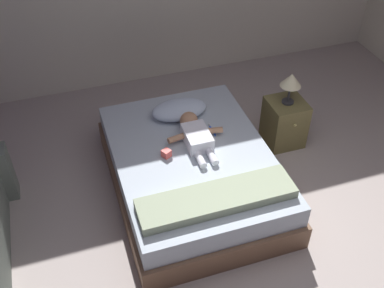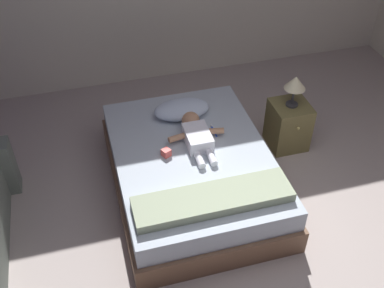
% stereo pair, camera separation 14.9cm
% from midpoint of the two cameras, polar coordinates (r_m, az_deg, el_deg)
% --- Properties ---
extents(ground_plane, '(8.00, 8.00, 0.00)m').
position_cam_midpoint_polar(ground_plane, '(4.02, 8.20, -13.61)').
color(ground_plane, '#B0A29C').
extents(bed, '(1.43, 1.95, 0.46)m').
position_cam_midpoint_polar(bed, '(4.33, 0.99, -3.38)').
color(bed, brown).
rests_on(bed, ground_plane).
extents(pillow, '(0.55, 0.31, 0.16)m').
position_cam_midpoint_polar(pillow, '(4.54, -0.32, 4.27)').
color(pillow, silver).
rests_on(pillow, bed).
extents(baby, '(0.53, 0.67, 0.17)m').
position_cam_midpoint_polar(baby, '(4.26, 1.52, 1.21)').
color(baby, white).
rests_on(baby, bed).
extents(toothbrush, '(0.01, 0.17, 0.02)m').
position_cam_midpoint_polar(toothbrush, '(4.41, 3.65, 1.67)').
color(toothbrush, blue).
rests_on(toothbrush, bed).
extents(nightstand, '(0.37, 0.40, 0.51)m').
position_cam_midpoint_polar(nightstand, '(4.93, 12.59, 2.28)').
color(nightstand, brown).
rests_on(nightstand, ground_plane).
extents(lamp, '(0.21, 0.21, 0.34)m').
position_cam_midpoint_polar(lamp, '(4.64, 13.49, 7.20)').
color(lamp, '#333338').
rests_on(lamp, nightstand).
extents(blanket, '(1.28, 0.33, 0.08)m').
position_cam_midpoint_polar(blanket, '(3.72, 3.77, -6.80)').
color(blanket, '#9FAE8D').
rests_on(blanket, bed).
extents(toy_block, '(0.09, 0.09, 0.07)m').
position_cam_midpoint_polar(toy_block, '(4.12, -2.16, -1.07)').
color(toy_block, '#E2534D').
rests_on(toy_block, bed).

